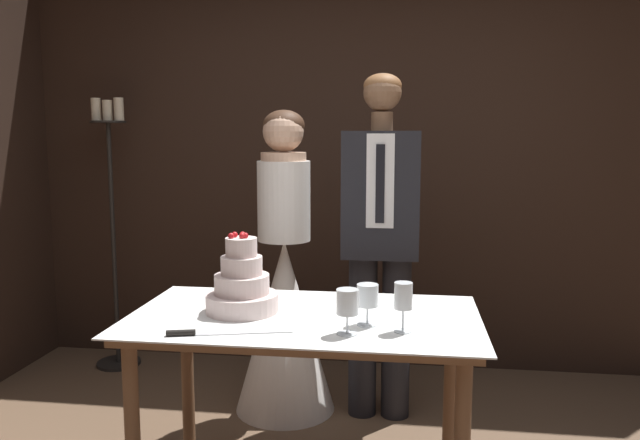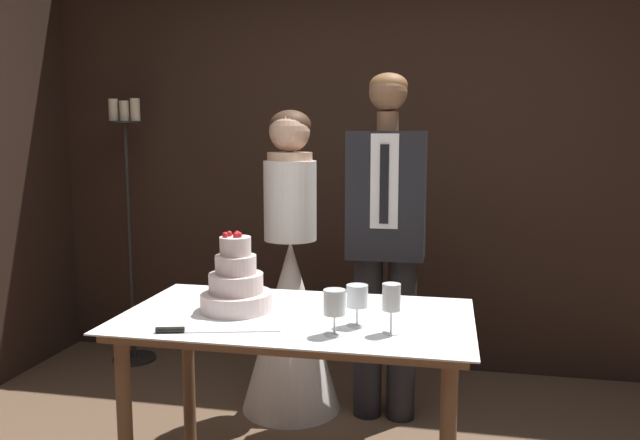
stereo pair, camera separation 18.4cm
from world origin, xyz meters
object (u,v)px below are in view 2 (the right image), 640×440
(cake_knife, at_px, (194,330))
(wine_glass_near, at_px, (334,304))
(cake_table, at_px, (297,340))
(groom, at_px, (386,233))
(candle_stand, at_px, (129,228))
(tiered_cake, at_px, (236,285))
(bride, at_px, (291,301))
(wine_glass_far, at_px, (357,297))
(wine_glass_middle, at_px, (391,300))

(cake_knife, relative_size, wine_glass_near, 2.67)
(wine_glass_near, bearing_deg, cake_table, 132.11)
(groom, xyz_separation_m, candle_stand, (-1.72, 0.50, -0.10))
(tiered_cake, distance_m, candle_stand, 1.85)
(tiered_cake, bearing_deg, bride, 90.37)
(wine_glass_far, height_order, groom, groom)
(tiered_cake, distance_m, groom, 1.02)
(tiered_cake, height_order, groom, groom)
(groom, bearing_deg, wine_glass_far, -90.27)
(bride, bearing_deg, wine_glass_middle, -59.00)
(tiered_cake, relative_size, bride, 0.20)
(tiered_cake, xyz_separation_m, wine_glass_middle, (0.63, -0.17, 0.02))
(tiered_cake, height_order, wine_glass_far, tiered_cake)
(tiered_cake, xyz_separation_m, wine_glass_far, (0.50, -0.11, 0.01))
(tiered_cake, bearing_deg, cake_knife, -99.92)
(cake_knife, distance_m, bride, 1.21)
(cake_table, distance_m, candle_stand, 2.04)
(cake_knife, xyz_separation_m, groom, (0.56, 1.19, 0.18))
(wine_glass_middle, relative_size, groom, 0.10)
(cake_knife, xyz_separation_m, wine_glass_near, (0.49, 0.08, 0.10))
(groom, bearing_deg, wine_glass_middle, -83.26)
(wine_glass_near, xyz_separation_m, groom, (0.07, 1.11, 0.08))
(wine_glass_near, xyz_separation_m, wine_glass_middle, (0.19, 0.05, 0.01))
(wine_glass_near, bearing_deg, bride, 111.76)
(cake_table, distance_m, groom, 0.98)
(tiered_cake, distance_m, wine_glass_middle, 0.65)
(tiered_cake, bearing_deg, wine_glass_near, -27.05)
(wine_glass_middle, bearing_deg, cake_knife, -169.27)
(groom, bearing_deg, candle_stand, 163.73)
(cake_knife, xyz_separation_m, candle_stand, (-1.17, 1.69, 0.09))
(tiered_cake, height_order, cake_knife, tiered_cake)
(cake_knife, xyz_separation_m, bride, (0.05, 1.19, -0.21))
(wine_glass_near, distance_m, groom, 1.11)
(candle_stand, bearing_deg, wine_glass_middle, -40.15)
(cake_knife, height_order, groom, groom)
(cake_table, distance_m, wine_glass_near, 0.35)
(cake_table, height_order, wine_glass_far, wine_glass_far)
(tiered_cake, xyz_separation_m, groom, (0.50, 0.89, 0.09))
(wine_glass_near, bearing_deg, groom, 86.52)
(wine_glass_far, bearing_deg, cake_table, 159.49)
(wine_glass_middle, distance_m, bride, 1.27)
(cake_knife, xyz_separation_m, wine_glass_middle, (0.68, 0.13, 0.11))
(bride, distance_m, groom, 0.64)
(cake_knife, bearing_deg, tiered_cake, 65.36)
(bride, bearing_deg, candle_stand, 157.51)
(wine_glass_far, bearing_deg, wine_glass_near, -118.85)
(cake_knife, distance_m, wine_glass_far, 0.59)
(groom, bearing_deg, cake_knife, -115.17)
(tiered_cake, height_order, wine_glass_middle, tiered_cake)
(bride, bearing_deg, wine_glass_near, -68.24)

